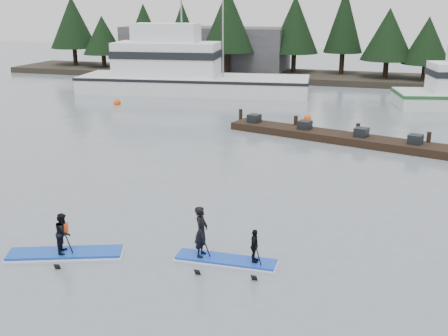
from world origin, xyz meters
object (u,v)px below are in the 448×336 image
(floating_dock, at_px, (336,137))
(paddleboard_solo, at_px, (64,243))
(paddleboard_duo, at_px, (220,244))
(fishing_boat_large, at_px, (187,83))

(floating_dock, bearing_deg, paddleboard_solo, -93.76)
(paddleboard_solo, distance_m, paddleboard_duo, 4.99)
(fishing_boat_large, bearing_deg, paddleboard_duo, -74.87)
(paddleboard_solo, relative_size, paddleboard_duo, 1.15)
(floating_dock, bearing_deg, fishing_boat_large, 152.33)
(fishing_boat_large, height_order, paddleboard_duo, fishing_boat_large)
(paddleboard_duo, bearing_deg, paddleboard_solo, -169.15)
(fishing_boat_large, relative_size, floating_dock, 1.53)
(paddleboard_solo, bearing_deg, floating_dock, 48.95)
(floating_dock, height_order, paddleboard_solo, paddleboard_solo)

